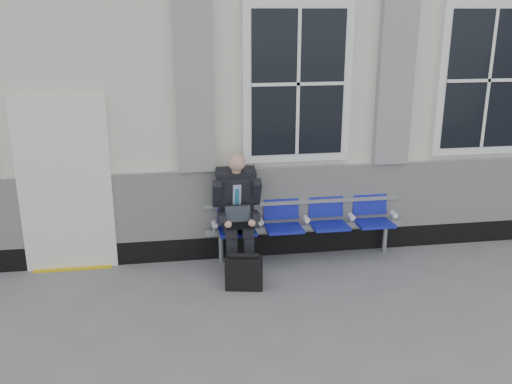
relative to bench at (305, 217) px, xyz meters
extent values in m
plane|color=slate|center=(2.04, -1.32, -0.55)|extent=(70.00, 70.00, 0.00)
cube|color=beige|center=(2.04, 2.18, 1.55)|extent=(14.00, 4.00, 4.20)
cube|color=black|center=(2.04, 0.15, -0.40)|extent=(14.00, 0.10, 0.30)
cube|color=silver|center=(2.04, 0.14, 0.20)|extent=(14.00, 0.08, 0.90)
cube|color=gray|center=(-1.36, 0.12, 1.85)|extent=(0.45, 0.14, 2.40)
cube|color=gray|center=(1.14, 0.12, 1.85)|extent=(0.45, 0.14, 2.40)
cube|color=white|center=(-0.11, 0.14, 1.70)|extent=(1.35, 0.10, 1.95)
cube|color=black|center=(-0.11, 0.09, 1.70)|extent=(1.15, 0.02, 1.75)
cube|color=white|center=(2.39, 0.14, 1.70)|extent=(1.35, 0.10, 1.95)
cube|color=black|center=(2.39, 0.09, 1.70)|extent=(1.15, 0.02, 1.75)
cube|color=black|center=(-2.96, 0.28, 0.50)|extent=(0.95, 0.30, 2.10)
cube|color=white|center=(-2.96, 0.13, 0.50)|extent=(1.10, 0.10, 2.20)
cube|color=gold|center=(-2.96, 0.16, -0.54)|extent=(0.95, 0.30, 0.02)
cube|color=#9EA0A3|center=(0.00, -0.02, -0.13)|extent=(2.60, 0.07, 0.07)
cube|color=#9EA0A3|center=(0.00, 0.10, 0.18)|extent=(2.60, 0.05, 0.05)
cylinder|color=#9EA0A3|center=(-1.10, -0.02, -0.36)|extent=(0.06, 0.06, 0.39)
cylinder|color=#9EA0A3|center=(1.10, -0.02, -0.36)|extent=(0.06, 0.06, 0.39)
cube|color=#0E1698|center=(-0.90, -0.10, -0.10)|extent=(0.46, 0.42, 0.07)
cube|color=#0E1698|center=(-0.90, 0.11, 0.16)|extent=(0.46, 0.10, 0.40)
cube|color=#0E1698|center=(-0.30, -0.10, -0.10)|extent=(0.46, 0.42, 0.07)
cube|color=#0E1698|center=(-0.30, 0.11, 0.16)|extent=(0.46, 0.10, 0.40)
cube|color=#0E1698|center=(0.30, -0.10, -0.10)|extent=(0.46, 0.42, 0.07)
cube|color=#0E1698|center=(0.30, 0.11, 0.16)|extent=(0.46, 0.10, 0.40)
cube|color=#0E1698|center=(0.90, -0.10, -0.10)|extent=(0.46, 0.42, 0.07)
cube|color=#0E1698|center=(0.90, 0.11, 0.16)|extent=(0.46, 0.10, 0.40)
cylinder|color=white|center=(-1.18, -0.07, 0.00)|extent=(0.07, 0.12, 0.07)
cylinder|color=white|center=(-0.60, -0.07, 0.00)|extent=(0.07, 0.12, 0.07)
cylinder|color=white|center=(0.00, -0.07, 0.00)|extent=(0.07, 0.12, 0.07)
cylinder|color=white|center=(0.60, -0.07, 0.00)|extent=(0.07, 0.12, 0.07)
cylinder|color=white|center=(1.18, -0.07, 0.00)|extent=(0.07, 0.12, 0.07)
cube|color=black|center=(-1.01, -0.49, -0.51)|extent=(0.11, 0.27, 0.09)
cube|color=black|center=(-0.80, -0.49, -0.51)|extent=(0.11, 0.27, 0.09)
cube|color=black|center=(-1.01, -0.43, -0.31)|extent=(0.12, 0.13, 0.47)
cube|color=black|center=(-0.80, -0.43, -0.31)|extent=(0.12, 0.13, 0.47)
cube|color=black|center=(-1.00, -0.21, -0.01)|extent=(0.15, 0.46, 0.14)
cube|color=black|center=(-0.80, -0.21, -0.01)|extent=(0.15, 0.46, 0.14)
cube|color=black|center=(-0.90, 0.00, 0.33)|extent=(0.43, 0.35, 0.64)
cube|color=#A4B6D7|center=(-0.90, -0.13, 0.35)|extent=(0.10, 0.10, 0.36)
cube|color=#216B9C|center=(-0.90, -0.14, 0.33)|extent=(0.05, 0.08, 0.30)
cube|color=black|center=(-0.90, -0.03, 0.63)|extent=(0.49, 0.24, 0.15)
cylinder|color=tan|center=(-0.90, -0.08, 0.70)|extent=(0.11, 0.11, 0.10)
sphere|color=tan|center=(-0.90, -0.15, 0.80)|extent=(0.21, 0.21, 0.21)
cube|color=black|center=(-1.14, -0.10, 0.41)|extent=(0.10, 0.29, 0.38)
cube|color=black|center=(-0.66, -0.11, 0.41)|extent=(0.10, 0.29, 0.38)
cube|color=black|center=(-1.11, -0.29, 0.16)|extent=(0.09, 0.32, 0.14)
cube|color=black|center=(-0.70, -0.29, 0.16)|extent=(0.09, 0.32, 0.14)
sphere|color=tan|center=(-1.05, -0.43, 0.12)|extent=(0.09, 0.09, 0.09)
sphere|color=tan|center=(-0.76, -0.43, 0.12)|extent=(0.09, 0.09, 0.09)
cube|color=black|center=(-0.90, -0.35, 0.07)|extent=(0.34, 0.24, 0.02)
cube|color=black|center=(-0.90, -0.23, 0.18)|extent=(0.34, 0.09, 0.22)
cube|color=black|center=(-0.90, -0.24, 0.18)|extent=(0.31, 0.07, 0.18)
cube|color=black|center=(-0.91, -0.78, -0.36)|extent=(0.46, 0.26, 0.39)
cylinder|color=black|center=(-0.91, -0.78, -0.14)|extent=(0.35, 0.13, 0.07)
camera|label=1|loc=(-1.70, -6.74, 2.55)|focal=40.00mm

